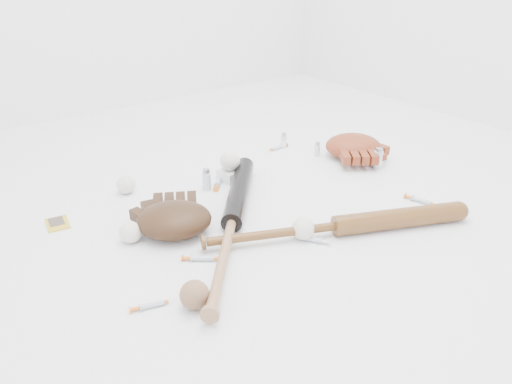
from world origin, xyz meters
TOP-DOWN VIEW (x-y plane):
  - bat_dark at (-0.17, -0.03)m, footprint 0.70×0.78m
  - bat_wood at (0.09, -0.25)m, footprint 0.88×0.44m
  - glove_dark at (-0.33, 0.08)m, footprint 0.39×0.39m
  - glove_tan at (0.62, 0.18)m, footprint 0.40×0.40m
  - trading_card at (-0.61, 0.37)m, footprint 0.09×0.11m
  - pedestal at (0.05, 0.30)m, footprint 0.09×0.09m
  - baseball_on_pedestal at (0.05, 0.30)m, footprint 0.08×0.08m
  - baseball_left at (-0.46, 0.11)m, footprint 0.07×0.07m
  - baseball_upper at (-0.33, 0.45)m, footprint 0.07×0.07m
  - baseball_mid at (-0.01, -0.20)m, footprint 0.07×0.07m
  - baseball_aged at (-0.46, -0.28)m, footprint 0.08×0.08m
  - syringe_0 at (-0.34, -0.11)m, footprint 0.13×0.11m
  - syringe_1 at (-0.01, -0.23)m, footprint 0.11×0.14m
  - syringe_2 at (-0.01, 0.30)m, footprint 0.13×0.14m
  - syringe_3 at (0.50, -0.28)m, footprint 0.06×0.16m
  - syringe_4 at (0.41, 0.45)m, footprint 0.14×0.03m
  - syringe_5 at (-0.55, -0.22)m, footprint 0.14×0.06m
  - vial_0 at (0.45, 0.45)m, footprint 0.03×0.03m
  - vial_1 at (0.50, 0.28)m, footprint 0.02×0.02m
  - vial_2 at (-0.07, 0.29)m, footprint 0.03×0.03m
  - vial_3 at (0.62, 0.03)m, footprint 0.04×0.04m

SIDE VIEW (x-z plane):
  - trading_card at x=-0.61m, z-range 0.00..0.01m
  - syringe_5 at x=-0.55m, z-range 0.00..0.02m
  - syringe_4 at x=0.41m, z-range 0.00..0.02m
  - syringe_0 at x=-0.34m, z-range 0.00..0.02m
  - syringe_3 at x=0.50m, z-range 0.00..0.02m
  - syringe_1 at x=-0.01m, z-range 0.00..0.02m
  - syringe_2 at x=-0.01m, z-range 0.00..0.02m
  - pedestal at x=0.05m, z-range 0.00..0.04m
  - vial_1 at x=0.50m, z-range 0.00..0.06m
  - bat_wood at x=0.09m, z-range 0.00..0.07m
  - baseball_left at x=-0.46m, z-range 0.00..0.07m
  - baseball_upper at x=-0.33m, z-range 0.00..0.07m
  - vial_0 at x=0.45m, z-range 0.00..0.07m
  - bat_dark at x=-0.17m, z-range 0.00..0.07m
  - baseball_mid at x=-0.01m, z-range 0.00..0.07m
  - baseball_aged at x=-0.46m, z-range 0.00..0.08m
  - vial_2 at x=-0.07m, z-range 0.00..0.09m
  - vial_3 at x=0.62m, z-range 0.00..0.09m
  - glove_dark at x=-0.33m, z-range 0.00..0.10m
  - glove_tan at x=0.62m, z-range 0.00..0.10m
  - baseball_on_pedestal at x=0.05m, z-range 0.04..0.12m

